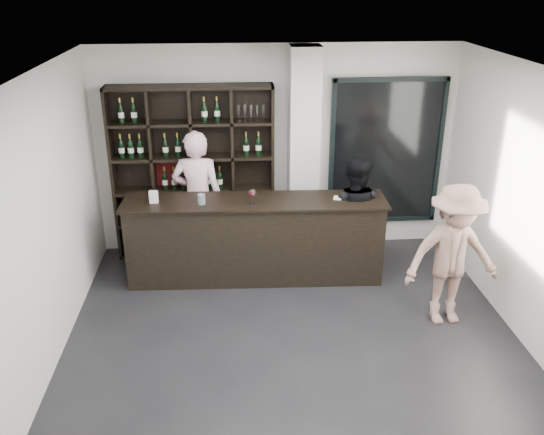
{
  "coord_description": "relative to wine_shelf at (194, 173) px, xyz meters",
  "views": [
    {
      "loc": [
        -0.63,
        -4.99,
        3.77
      ],
      "look_at": [
        -0.18,
        1.1,
        1.14
      ],
      "focal_mm": 38.0,
      "sensor_mm": 36.0,
      "label": 1
    }
  ],
  "objects": [
    {
      "name": "wine_glass",
      "position": [
        0.77,
        -0.94,
        0.01
      ],
      "size": [
        0.12,
        0.12,
        0.22
      ],
      "primitive_type": null,
      "rotation": [
        0.0,
        0.0,
        -0.26
      ],
      "color": "white",
      "rests_on": "tasting_counter"
    },
    {
      "name": "floor",
      "position": [
        1.15,
        -2.57,
        -1.2
      ],
      "size": [
        5.0,
        5.5,
        0.01
      ],
      "primitive_type": "cube",
      "color": "black",
      "rests_on": "ground"
    },
    {
      "name": "wine_shelf",
      "position": [
        0.0,
        0.0,
        0.0
      ],
      "size": [
        2.2,
        0.35,
        2.4
      ],
      "primitive_type": null,
      "color": "black",
      "rests_on": "floor"
    },
    {
      "name": "glass_panel",
      "position": [
        2.7,
        0.12,
        0.2
      ],
      "size": [
        1.6,
        0.08,
        2.1
      ],
      "color": "black",
      "rests_on": "floor"
    },
    {
      "name": "tasting_counter",
      "position": [
        0.8,
        -0.82,
        -0.65
      ],
      "size": [
        3.34,
        0.69,
        1.1
      ],
      "rotation": [
        0.0,
        0.0,
        -0.04
      ],
      "color": "black",
      "rests_on": "floor"
    },
    {
      "name": "taster_black",
      "position": [
        2.1,
        -0.72,
        -0.39
      ],
      "size": [
        0.96,
        0.88,
        1.62
      ],
      "primitive_type": "imported",
      "rotation": [
        0.0,
        0.0,
        2.73
      ],
      "color": "black",
      "rests_on": "floor"
    },
    {
      "name": "taster_pink",
      "position": [
        0.05,
        -0.23,
        -0.27
      ],
      "size": [
        0.72,
        0.52,
        1.86
      ],
      "primitive_type": "imported",
      "rotation": [
        0.0,
        0.0,
        3.03
      ],
      "color": "#FDC9D6",
      "rests_on": "floor"
    },
    {
      "name": "structural_column",
      "position": [
        1.5,
        -0.1,
        0.25
      ],
      "size": [
        0.4,
        0.4,
        2.9
      ],
      "primitive_type": "cube",
      "color": "silver",
      "rests_on": "floor"
    },
    {
      "name": "spit_cup",
      "position": [
        0.14,
        -0.89,
        -0.04
      ],
      "size": [
        0.13,
        0.13,
        0.13
      ],
      "primitive_type": "cylinder",
      "rotation": [
        0.0,
        0.0,
        -0.42
      ],
      "color": "#A6B8C3",
      "rests_on": "tasting_counter"
    },
    {
      "name": "card_stand",
      "position": [
        -0.46,
        -0.81,
        -0.02
      ],
      "size": [
        0.11,
        0.06,
        0.16
      ],
      "primitive_type": "cube",
      "rotation": [
        0.0,
        0.0,
        -0.05
      ],
      "color": "white",
      "rests_on": "tasting_counter"
    },
    {
      "name": "napkin_stack",
      "position": [
        1.86,
        -0.83,
        -0.09
      ],
      "size": [
        0.14,
        0.14,
        0.02
      ],
      "primitive_type": "cube",
      "rotation": [
        0.0,
        0.0,
        -0.28
      ],
      "color": "white",
      "rests_on": "tasting_counter"
    },
    {
      "name": "customer",
      "position": [
        2.95,
        -2.01,
        -0.36
      ],
      "size": [
        1.13,
        0.7,
        1.68
      ],
      "primitive_type": "imported",
      "rotation": [
        0.0,
        0.0,
        0.07
      ],
      "color": "#956F61",
      "rests_on": "floor"
    }
  ]
}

